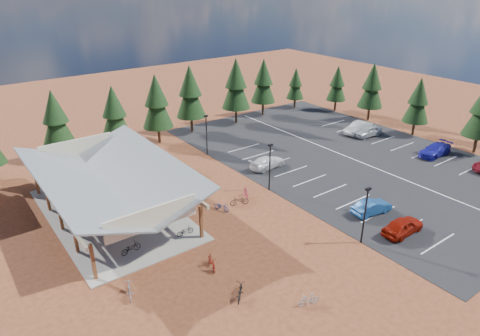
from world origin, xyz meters
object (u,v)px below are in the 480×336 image
bike_0 (131,248)px  bike_7 (108,174)px  car_1 (372,207)px  car_8 (368,131)px  bike_15 (246,193)px  car_3 (267,162)px  bike_6 (137,189)px  bike_11 (212,262)px  trash_bin_0 (176,205)px  bike_14 (222,206)px  car_9 (358,128)px  lamp_post_0 (365,212)px  bike_pavilion (108,177)px  lamp_post_2 (206,132)px  lamp_post_1 (270,164)px  bike_12 (240,292)px  bike_9 (129,290)px  trash_bin_1 (184,205)px  bike_4 (185,231)px  bike_3 (60,198)px  car_0 (403,226)px  car_7 (435,150)px  bike_5 (127,211)px  bike_13 (309,300)px  bike_1 (106,223)px  bike_2 (77,213)px

bike_0 → bike_7: size_ratio=1.01×
car_1 → car_8: size_ratio=0.93×
bike_15 → car_3: bearing=-120.5°
bike_7 → bike_6: bearing=-161.0°
bike_11 → bike_0: bearing=143.6°
trash_bin_0 → bike_14: bearing=-39.4°
car_3 → car_9: bearing=-89.0°
trash_bin_0 → bike_14: (3.39, -2.78, -0.01)m
lamp_post_0 → car_9: (21.41, 17.89, -2.14)m
bike_pavilion → lamp_post_2: size_ratio=3.77×
bike_pavilion → car_8: (36.44, -0.71, -3.04)m
lamp_post_1 → bike_12: bearing=-137.2°
bike_14 → car_3: size_ratio=0.36×
bike_9 → car_8: car_8 is taller
trash_bin_0 → trash_bin_1: (0.56, -0.49, 0.00)m
bike_9 → bike_pavilion: bearing=-87.2°
bike_4 → bike_3: bearing=32.1°
bike_7 → bike_3: bearing=121.2°
bike_11 → car_0: car_0 is taller
bike_6 → bike_14: size_ratio=1.08×
lamp_post_1 → lamp_post_0: bearing=-90.0°
car_7 → trash_bin_1: bearing=-102.8°
bike_0 → bike_6: 10.34m
car_0 → car_8: size_ratio=0.99×
bike_14 → bike_pavilion: bearing=127.5°
bike_6 → bike_14: bearing=-145.0°
bike_11 → lamp_post_2: bearing=74.0°
lamp_post_2 → car_8: (21.44, -7.71, -2.19)m
trash_bin_1 → bike_5: bike_5 is taller
bike_pavilion → bike_13: (6.09, -19.71, -3.34)m
lamp_post_0 → bike_pavilion: bearing=131.4°
lamp_post_1 → bike_3: (-18.36, 10.14, -2.41)m
trash_bin_0 → bike_15: (6.81, -2.15, 0.10)m
bike_5 → bike_11: (2.15, -11.02, -0.05)m
bike_7 → car_3: 17.95m
lamp_post_0 → car_8: lamp_post_0 is taller
lamp_post_2 → car_9: (21.41, -6.11, -2.14)m
car_9 → bike_14: bearing=-82.5°
car_7 → bike_0: bearing=-95.2°
lamp_post_1 → car_0: (3.94, -13.22, -2.20)m
bike_pavilion → bike_1: bearing=-123.0°
bike_4 → bike_14: bearing=-67.7°
trash_bin_1 → bike_15: (6.25, -1.66, 0.10)m
bike_2 → bike_13: 22.78m
bike_13 → bike_14: (2.52, 14.17, -0.04)m
lamp_post_0 → bike_9: size_ratio=2.76×
bike_5 → car_0: bearing=-125.3°
bike_1 → car_8: size_ratio=0.36×
lamp_post_0 → bike_11: lamp_post_0 is taller
bike_pavilion → bike_12: 16.88m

